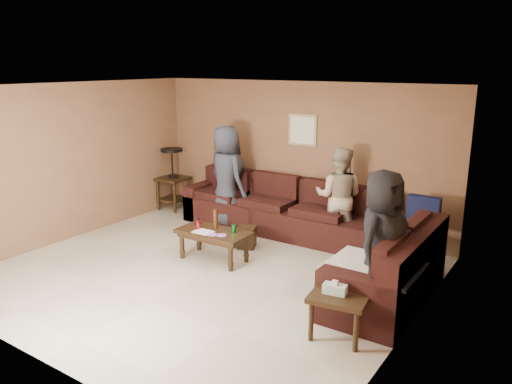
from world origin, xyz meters
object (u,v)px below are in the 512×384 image
sectional_sofa (312,231)px  waste_bin (246,237)px  person_middle (339,197)px  person_right (381,242)px  end_table_left (173,178)px  side_table_right (338,301)px  person_left (227,176)px  coffee_table (213,235)px

sectional_sofa → waste_bin: bearing=-156.6°
waste_bin → person_middle: size_ratio=0.21×
waste_bin → person_right: (2.43, -0.83, 0.67)m
waste_bin → person_right: person_right is taller
end_table_left → person_right: person_right is taller
side_table_right → end_table_left: bearing=151.4°
sectional_sofa → waste_bin: 1.02m
sectional_sofa → person_middle: person_middle is taller
person_left → person_right: (3.36, -1.56, -0.04)m
end_table_left → person_middle: person_middle is taller
person_middle → end_table_left: bearing=-14.4°
sectional_sofa → coffee_table: (-1.02, -1.08, 0.05)m
waste_bin → sectional_sofa: bearing=23.4°
coffee_table → end_table_left: size_ratio=0.90×
sectional_sofa → side_table_right: size_ratio=7.18×
sectional_sofa → coffee_table: bearing=-133.4°
side_table_right → person_middle: (-1.18, 2.55, 0.36)m
person_left → waste_bin: bearing=162.2°
end_table_left → person_middle: size_ratio=0.77×
sectional_sofa → end_table_left: (-3.31, 0.53, 0.30)m
waste_bin → side_table_right: bearing=-35.3°
sectional_sofa → person_right: 2.01m
end_table_left → person_right: bearing=-20.1°
end_table_left → side_table_right: 5.34m
sectional_sofa → coffee_table: sectional_sofa is taller
side_table_right → person_right: bearing=80.3°
side_table_right → person_right: 0.91m
person_middle → person_right: 2.19m
waste_bin → end_table_left: bearing=158.7°
person_right → sectional_sofa: bearing=57.1°
sectional_sofa → person_middle: (0.19, 0.52, 0.45)m
end_table_left → person_right: (4.82, -1.76, 0.21)m
sectional_sofa → person_right: person_right is taller
sectional_sofa → person_left: (-1.85, 0.33, 0.55)m
person_middle → coffee_table: bearing=38.6°
coffee_table → person_left: 1.71m
person_left → person_middle: bearing=-154.1°
waste_bin → coffee_table: bearing=-98.3°
person_left → person_right: bearing=175.7°
sectional_sofa → person_middle: bearing=70.0°
sectional_sofa → waste_bin: sectional_sofa is taller
waste_bin → person_right: size_ratio=0.20×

